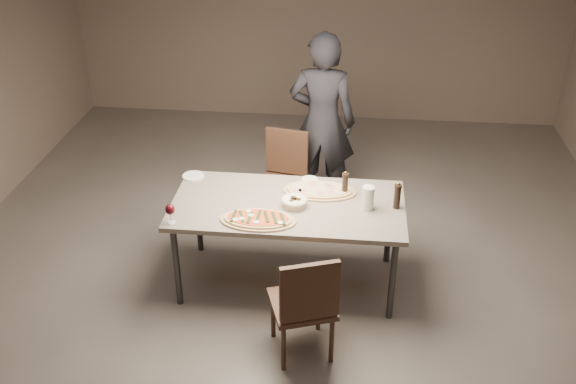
# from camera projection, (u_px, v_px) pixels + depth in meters

# --- Properties ---
(room) EXTENTS (7.00, 7.00, 7.00)m
(room) POSITION_uv_depth(u_px,v_px,m) (288.00, 126.00, 4.63)
(room) COLOR #625C55
(room) RESTS_ON ground
(dining_table) EXTENTS (1.80, 0.90, 0.75)m
(dining_table) POSITION_uv_depth(u_px,v_px,m) (288.00, 209.00, 4.99)
(dining_table) COLOR gray
(dining_table) RESTS_ON ground
(zucchini_pizza) EXTENTS (0.57, 0.31, 0.05)m
(zucchini_pizza) POSITION_uv_depth(u_px,v_px,m) (258.00, 219.00, 4.72)
(zucchini_pizza) COLOR tan
(zucchini_pizza) RESTS_ON dining_table
(ham_pizza) EXTENTS (0.58, 0.32, 0.04)m
(ham_pizza) POSITION_uv_depth(u_px,v_px,m) (319.00, 190.00, 5.10)
(ham_pizza) COLOR tan
(ham_pizza) RESTS_ON dining_table
(bread_basket) EXTENTS (0.20, 0.20, 0.07)m
(bread_basket) POSITION_uv_depth(u_px,v_px,m) (295.00, 202.00, 4.90)
(bread_basket) COLOR beige
(bread_basket) RESTS_ON dining_table
(oil_dish) EXTENTS (0.14, 0.14, 0.02)m
(oil_dish) POSITION_uv_depth(u_px,v_px,m) (310.00, 180.00, 5.26)
(oil_dish) COLOR white
(oil_dish) RESTS_ON dining_table
(pepper_mill_left) EXTENTS (0.06, 0.06, 0.22)m
(pepper_mill_left) POSITION_uv_depth(u_px,v_px,m) (397.00, 196.00, 4.85)
(pepper_mill_left) COLOR black
(pepper_mill_left) RESTS_ON dining_table
(pepper_mill_right) EXTENTS (0.05, 0.05, 0.21)m
(pepper_mill_right) POSITION_uv_depth(u_px,v_px,m) (345.00, 184.00, 5.03)
(pepper_mill_right) COLOR black
(pepper_mill_right) RESTS_ON dining_table
(carafe) EXTENTS (0.09, 0.09, 0.19)m
(carafe) POSITION_uv_depth(u_px,v_px,m) (368.00, 198.00, 4.84)
(carafe) COLOR silver
(carafe) RESTS_ON dining_table
(wine_glass) EXTENTS (0.07, 0.07, 0.16)m
(wine_glass) POSITION_uv_depth(u_px,v_px,m) (170.00, 210.00, 4.66)
(wine_glass) COLOR silver
(wine_glass) RESTS_ON dining_table
(side_plate) EXTENTS (0.18, 0.18, 0.01)m
(side_plate) POSITION_uv_depth(u_px,v_px,m) (193.00, 176.00, 5.33)
(side_plate) COLOR white
(side_plate) RESTS_ON dining_table
(chair_near) EXTENTS (0.53, 0.53, 0.88)m
(chair_near) POSITION_uv_depth(u_px,v_px,m) (305.00, 302.00, 4.33)
(chair_near) COLOR #3F281A
(chair_near) RESTS_ON ground
(chair_far) EXTENTS (0.49, 0.49, 0.88)m
(chair_far) POSITION_uv_depth(u_px,v_px,m) (284.00, 173.00, 5.93)
(chair_far) COLOR #3F281A
(chair_far) RESTS_ON ground
(diner) EXTENTS (0.66, 0.47, 1.73)m
(diner) POSITION_uv_depth(u_px,v_px,m) (322.00, 122.00, 6.02)
(diner) COLOR black
(diner) RESTS_ON ground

